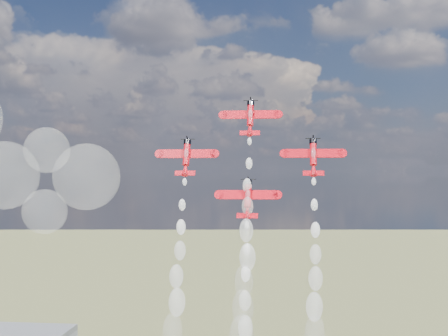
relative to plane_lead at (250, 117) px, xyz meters
name	(u,v)px	position (x,y,z in m)	size (l,w,h in m)	color
plane_lead	(250,117)	(0.00, 0.00, 0.00)	(13.55, 6.45, 9.13)	red
plane_left	(186,156)	(-15.07, -4.24, -9.66)	(13.55, 6.45, 9.13)	red
plane_right	(313,156)	(15.07, -4.24, -9.66)	(13.55, 6.45, 9.13)	red
plane_slot	(248,198)	(0.00, -8.48, -19.33)	(13.55, 6.45, 9.13)	red
smoke_trail_lead	(244,291)	(-0.23, -17.39, -39.13)	(5.14, 22.07, 44.70)	white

